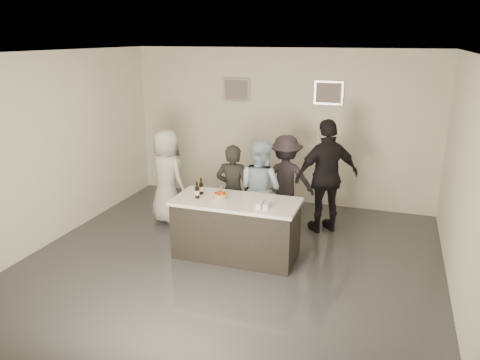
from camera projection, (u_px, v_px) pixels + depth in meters
The scene contains 19 objects.
floor at pixel (229, 264), 6.86m from camera, with size 6.00×6.00×0.00m, color #3D3D42.
ceiling at pixel (228, 53), 5.97m from camera, with size 6.00×6.00×0.00m, color white.
wall_back at pixel (281, 127), 9.14m from camera, with size 6.00×0.04×3.00m, color silver.
wall_front at pixel (100, 262), 3.70m from camera, with size 6.00×0.04×3.00m, color silver.
wall_left at pixel (49, 150), 7.33m from camera, with size 0.04×6.00×3.00m, color silver.
wall_right at pixel (468, 188), 5.51m from camera, with size 0.04×6.00×3.00m, color silver.
picture_left at pixel (237, 89), 9.17m from camera, with size 0.54×0.04×0.44m, color #B2B2B7.
picture_right at pixel (329, 93), 8.63m from camera, with size 0.54×0.04×0.44m, color #B2B2B7.
bar_counter at pixel (236, 228), 7.00m from camera, with size 1.86×0.86×0.90m, color white.
cake at pixel (220, 196), 6.92m from camera, with size 0.20×0.20×0.07m, color orange.
beer_bottle_a at pixel (201, 186), 7.09m from camera, with size 0.07×0.07×0.26m, color black.
beer_bottle_b at pixel (197, 190), 6.91m from camera, with size 0.07×0.07×0.26m, color black.
tumbler_cluster at pixel (264, 204), 6.60m from camera, with size 0.19×0.30×0.08m, color orange.
candles at pixel (206, 204), 6.72m from camera, with size 0.24×0.08×0.01m, color pink.
person_main_black at pixel (233, 191), 7.64m from camera, with size 0.57×0.37×1.56m, color black.
person_main_blue at pixel (260, 189), 7.63m from camera, with size 0.80×0.62×1.64m, color #A8C5DC.
person_guest_left at pixel (167, 176), 8.24m from camera, with size 0.82×0.53×1.67m, color silver.
person_guest_right at pixel (327, 176), 7.79m from camera, with size 1.13×0.47×1.93m, color black.
person_guest_back at pixel (285, 180), 8.20m from camera, with size 1.02×0.59×1.58m, color #312C34.
Camera 1 is at (2.12, -5.82, 3.22)m, focal length 35.00 mm.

